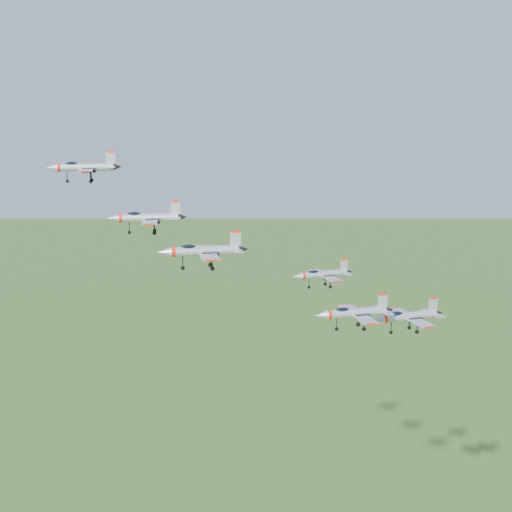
{
  "coord_description": "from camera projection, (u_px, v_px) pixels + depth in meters",
  "views": [
    {
      "loc": [
        -2.77,
        -115.01,
        156.81
      ],
      "look_at": [
        5.36,
        -4.74,
        133.25
      ],
      "focal_mm": 50.0,
      "sensor_mm": 36.0,
      "label": 1
    }
  ],
  "objects": [
    {
      "name": "jet_trail",
      "position": [
        407.0,
        316.0,
        116.91
      ],
      "size": [
        13.19,
        11.18,
        3.57
      ],
      "rotation": [
        0.0,
        0.0,
        0.26
      ],
      "color": "#B1B7BF"
    },
    {
      "name": "jet_left_low",
      "position": [
        322.0,
        274.0,
        122.68
      ],
      "size": [
        11.24,
        9.55,
        3.05
      ],
      "rotation": [
        0.0,
        0.0,
        0.28
      ],
      "color": "#B1B7BF"
    },
    {
      "name": "jet_lead",
      "position": [
        83.0,
        167.0,
        120.54
      ],
      "size": [
        12.68,
        10.51,
        3.39
      ],
      "rotation": [
        0.0,
        0.0,
        0.09
      ],
      "color": "#B1B7BF"
    },
    {
      "name": "jet_right_low",
      "position": [
        354.0,
        312.0,
        110.38
      ],
      "size": [
        13.05,
        10.95,
        3.5
      ],
      "rotation": [
        0.0,
        0.0,
        0.18
      ],
      "color": "#B1B7BF"
    },
    {
      "name": "jet_left_high",
      "position": [
        146.0,
        217.0,
        110.91
      ],
      "size": [
        12.47,
        10.28,
        3.34
      ],
      "rotation": [
        0.0,
        0.0,
        0.05
      ],
      "color": "#B1B7BF"
    },
    {
      "name": "jet_right_high",
      "position": [
        202.0,
        251.0,
        96.38
      ],
      "size": [
        12.5,
        10.4,
        3.34
      ],
      "rotation": [
        0.0,
        0.0,
        0.12
      ],
      "color": "#B1B7BF"
    }
  ]
}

